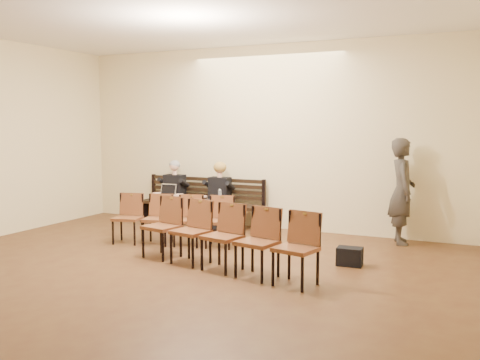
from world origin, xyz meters
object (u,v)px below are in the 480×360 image
at_px(bench, 201,214).
at_px(chair_row_back, 173,220).
at_px(laptop, 164,197).
at_px(seated_man, 172,194).
at_px(seated_woman, 217,198).
at_px(water_bottle, 220,201).
at_px(passerby, 402,183).
at_px(bag, 350,256).
at_px(chair_row_front, 222,237).

bearing_deg(bench, chair_row_back, -75.99).
xyz_separation_m(laptop, chair_row_back, (1.06, -1.37, -0.16)).
bearing_deg(seated_man, chair_row_back, -57.39).
bearing_deg(seated_woman, water_bottle, -52.54).
bearing_deg(chair_row_back, passerby, 12.64).
bearing_deg(seated_man, laptop, -97.71).
relative_size(bench, passerby, 1.27).
xyz_separation_m(seated_man, laptop, (-0.03, -0.23, -0.04)).
distance_m(seated_woman, bag, 3.44).
bearing_deg(passerby, chair_row_front, 126.57).
xyz_separation_m(bench, seated_woman, (0.43, -0.12, 0.36)).
distance_m(bench, chair_row_front, 3.34).
distance_m(bench, bag, 3.84).
bearing_deg(seated_woman, chair_row_front, -61.23).
distance_m(bench, passerby, 3.93).
height_order(seated_woman, laptop, seated_woman).
relative_size(seated_man, laptop, 3.52).
xyz_separation_m(bag, passerby, (0.44, 1.77, 0.89)).
xyz_separation_m(seated_man, water_bottle, (1.19, -0.21, -0.05)).
relative_size(passerby, chair_row_back, 1.00).
relative_size(laptop, chair_row_front, 0.12).
distance_m(bench, laptop, 0.80).
height_order(seated_man, passerby, passerby).
bearing_deg(bag, laptop, 160.66).
height_order(laptop, chair_row_back, chair_row_back).
relative_size(seated_woman, chair_row_front, 0.41).
bearing_deg(laptop, chair_row_front, -41.84).
height_order(seated_man, seated_woman, seated_man).
xyz_separation_m(bench, water_bottle, (0.59, -0.33, 0.34)).
bearing_deg(passerby, seated_man, 73.78).
bearing_deg(seated_man, bench, 11.37).
bearing_deg(passerby, bag, 148.33).
xyz_separation_m(seated_woman, chair_row_front, (1.44, -2.63, -0.12)).
bearing_deg(seated_woman, chair_row_back, -89.99).
xyz_separation_m(seated_man, chair_row_front, (2.47, -2.63, -0.15)).
bearing_deg(chair_row_front, bench, 136.34).
relative_size(laptop, passerby, 0.17).
xyz_separation_m(bag, chair_row_back, (-2.98, 0.04, 0.29)).
bearing_deg(bench, bag, -27.44).
distance_m(laptop, water_bottle, 1.22).
relative_size(laptop, water_bottle, 1.58).
height_order(laptop, bag, laptop).
bearing_deg(laptop, seated_man, 84.21).
height_order(seated_woman, water_bottle, seated_woman).
xyz_separation_m(laptop, bag, (4.04, -1.42, -0.45)).
distance_m(bag, chair_row_back, 2.99).
distance_m(bag, passerby, 2.03).
bearing_deg(seated_man, chair_row_front, -46.78).
distance_m(seated_woman, water_bottle, 0.26).
bearing_deg(chair_row_back, chair_row_front, -49.50).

